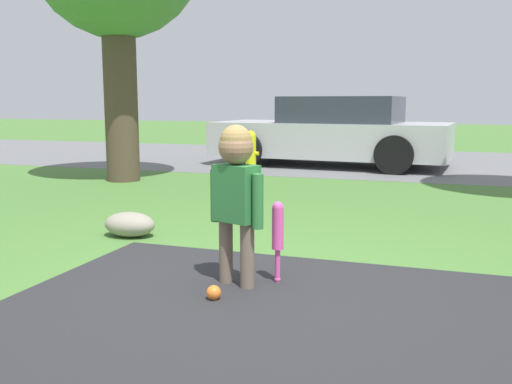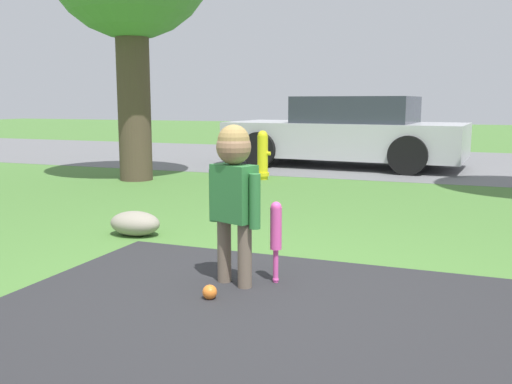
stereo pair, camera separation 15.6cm
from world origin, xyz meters
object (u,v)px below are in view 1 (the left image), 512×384
object	(u,v)px
baseball_bat	(278,231)
sports_ball	(214,293)
parked_car	(333,133)
fire_hydrant	(251,156)
child	(236,182)

from	to	relation	value
baseball_bat	sports_ball	bearing A→B (deg)	-120.80
sports_ball	parked_car	world-z (taller)	parked_car
fire_hydrant	child	bearing A→B (deg)	-71.49
fire_hydrant	parked_car	size ratio (longest dim) A/B	0.17
sports_ball	fire_hydrant	xyz separation A→B (m)	(-1.64, 5.32, 0.33)
sports_ball	parked_car	xyz separation A→B (m)	(-0.82, 7.69, 0.58)
parked_car	sports_ball	bearing A→B (deg)	99.96
child	sports_ball	world-z (taller)	child
child	fire_hydrant	world-z (taller)	child
parked_car	baseball_bat	bearing A→B (deg)	102.48
child	sports_ball	size ratio (longest dim) A/B	11.60
child	fire_hydrant	distance (m)	5.29
sports_ball	fire_hydrant	bearing A→B (deg)	107.17
child	sports_ball	bearing A→B (deg)	-75.36
child	baseball_bat	world-z (taller)	child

